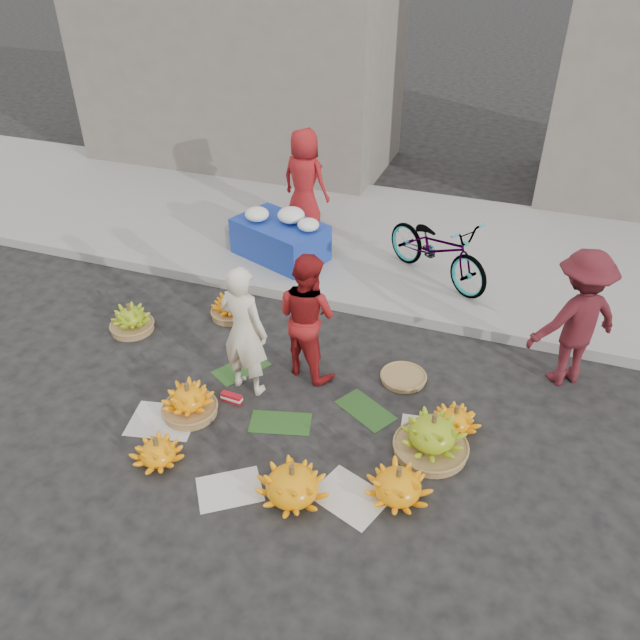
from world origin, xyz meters
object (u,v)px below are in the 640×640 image
(banana_bunch_4, at_px, (432,436))
(vendor_cream, at_px, (244,331))
(bicycle, at_px, (438,248))
(banana_bunch_0, at_px, (189,401))
(flower_table, at_px, (280,237))

(banana_bunch_4, relative_size, vendor_cream, 0.54)
(banana_bunch_4, xyz_separation_m, vendor_cream, (-2.16, 0.29, 0.57))
(bicycle, bearing_deg, vendor_cream, -173.85)
(bicycle, bearing_deg, banana_bunch_0, -174.90)
(banana_bunch_0, relative_size, vendor_cream, 0.37)
(banana_bunch_0, relative_size, banana_bunch_4, 0.69)
(banana_bunch_0, height_order, vendor_cream, vendor_cream)
(banana_bunch_0, height_order, flower_table, flower_table)
(vendor_cream, distance_m, flower_table, 2.97)
(banana_bunch_0, height_order, bicycle, bicycle)
(vendor_cream, bearing_deg, flower_table, -64.55)
(banana_bunch_4, distance_m, bicycle, 3.35)
(flower_table, bearing_deg, banana_bunch_0, -62.58)
(banana_bunch_0, xyz_separation_m, bicycle, (1.95, 3.59, 0.43))
(banana_bunch_0, relative_size, bicycle, 0.32)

